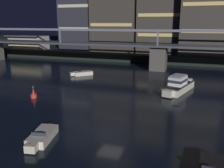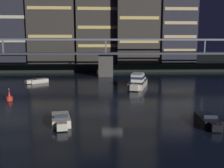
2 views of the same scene
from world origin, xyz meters
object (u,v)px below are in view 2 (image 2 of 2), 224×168
object	(u,v)px
river_bridge	(105,58)
cabin_cruiser_near_left	(138,82)
tower_central	(98,19)
tower_west_low	(12,6)
speedboat_mid_left	(208,121)
speedboat_near_center	(37,81)
tower_east_low	(174,30)
speedboat_near_right	(61,120)
channel_buoy	(9,97)
tower_east_tall	(137,8)

from	to	relation	value
river_bridge	cabin_cruiser_near_left	distance (m)	18.95
tower_central	tower_west_low	bearing A→B (deg)	-179.72
river_bridge	cabin_cruiser_near_left	size ratio (longest dim) A/B	11.07
speedboat_mid_left	speedboat_near_center	bearing A→B (deg)	129.55
tower_east_low	speedboat_near_center	world-z (taller)	tower_east_low
river_bridge	speedboat_mid_left	world-z (taller)	river_bridge
speedboat_near_right	cabin_cruiser_near_left	bearing A→B (deg)	62.83
river_bridge	speedboat_near_center	world-z (taller)	river_bridge
speedboat_near_right	channel_buoy	bearing A→B (deg)	128.63
cabin_cruiser_near_left	river_bridge	bearing A→B (deg)	107.91
tower_west_low	tower_east_tall	world-z (taller)	tower_west_low
tower_east_tall	speedboat_mid_left	world-z (taller)	tower_east_tall
speedboat_near_center	tower_east_tall	bearing A→B (deg)	46.86
river_bridge	speedboat_mid_left	size ratio (longest dim) A/B	19.77
tower_east_low	speedboat_near_right	bearing A→B (deg)	-116.06
tower_east_low	tower_central	bearing A→B (deg)	-178.88
river_bridge	tower_east_tall	xyz separation A→B (m)	(9.94, 15.09, 14.36)
tower_east_tall	speedboat_mid_left	distance (m)	58.63
tower_east_tall	tower_west_low	bearing A→B (deg)	176.92
river_bridge	channel_buoy	size ratio (longest dim) A/B	58.75
river_bridge	tower_east_tall	bearing A→B (deg)	56.64
cabin_cruiser_near_left	channel_buoy	bearing A→B (deg)	-152.81
tower_west_low	speedboat_near_center	bearing A→B (deg)	-64.37
speedboat_near_center	speedboat_mid_left	bearing A→B (deg)	-50.45
river_bridge	tower_central	world-z (taller)	tower_central
tower_west_low	tower_east_low	world-z (taller)	tower_west_low
tower_central	speedboat_near_center	distance (m)	34.80
tower_central	speedboat_near_right	xyz separation A→B (m)	(-3.64, -56.88, -15.42)
tower_west_low	tower_east_tall	bearing A→B (deg)	-3.08
tower_central	speedboat_near_center	bearing A→B (deg)	-114.22
tower_east_tall	channel_buoy	world-z (taller)	tower_east_tall
tower_east_tall	speedboat_near_center	size ratio (longest dim) A/B	7.61
tower_east_low	speedboat_mid_left	distance (m)	60.90
tower_east_tall	speedboat_near_right	world-z (taller)	tower_east_tall
cabin_cruiser_near_left	tower_east_low	bearing A→B (deg)	64.64
river_bridge	speedboat_near_center	size ratio (longest dim) A/B	23.28
tower_west_low	speedboat_mid_left	distance (m)	71.57
tower_central	cabin_cruiser_near_left	size ratio (longest dim) A/B	2.95
cabin_cruiser_near_left	channel_buoy	distance (m)	22.90
river_bridge	tower_east_low	size ratio (longest dim) A/B	4.98
tower_central	speedboat_mid_left	bearing A→B (deg)	-78.80
speedboat_near_center	speedboat_near_right	size ratio (longest dim) A/B	0.85
tower_west_low	speedboat_near_right	xyz separation A→B (m)	(22.74, -56.75, -19.10)
tower_central	speedboat_mid_left	distance (m)	60.91
tower_east_low	cabin_cruiser_near_left	world-z (taller)	tower_east_low
speedboat_mid_left	tower_east_tall	bearing A→B (deg)	89.62
tower_west_low	tower_central	size ratio (longest dim) A/B	1.27
tower_central	river_bridge	bearing A→B (deg)	-83.81
cabin_cruiser_near_left	speedboat_mid_left	world-z (taller)	cabin_cruiser_near_left
speedboat_near_center	channel_buoy	distance (m)	17.01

